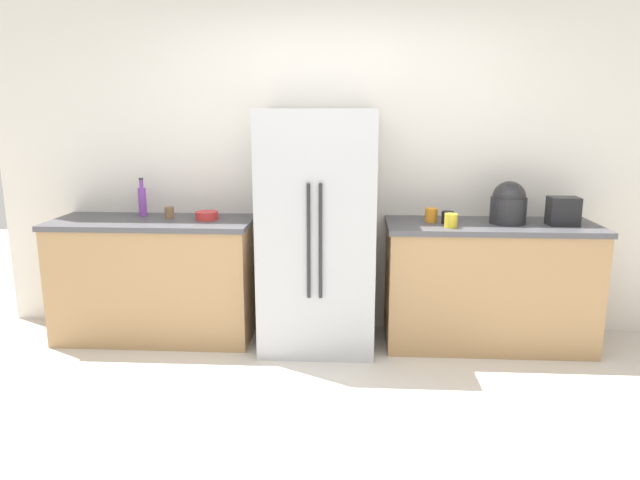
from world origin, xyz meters
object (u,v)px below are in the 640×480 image
at_px(bottle_a, 142,200).
at_px(cup_b, 451,221).
at_px(cup_a, 431,215).
at_px(cup_d, 447,217).
at_px(cup_c, 169,213).
at_px(refrigerator, 318,231).
at_px(rice_cooker, 509,204).
at_px(bowl_a, 207,215).
at_px(toaster, 563,211).

bearing_deg(bottle_a, cup_b, -7.88).
distance_m(cup_a, cup_d, 0.12).
bearing_deg(cup_b, cup_a, 118.31).
xyz_separation_m(cup_c, cup_d, (2.09, -0.09, 0.00)).
relative_size(refrigerator, cup_a, 17.15).
bearing_deg(rice_cooker, cup_c, 178.62).
relative_size(cup_c, bowl_a, 0.50).
distance_m(rice_cooker, bottle_a, 2.77).
xyz_separation_m(rice_cooker, bowl_a, (-2.23, 0.03, -0.11)).
height_order(cup_a, cup_d, cup_a).
height_order(cup_c, bowl_a, cup_c).
xyz_separation_m(cup_d, bowl_a, (-1.79, 0.06, -0.01)).
xyz_separation_m(cup_b, cup_d, (-0.00, 0.15, -0.00)).
distance_m(refrigerator, rice_cooker, 1.40).
distance_m(refrigerator, cup_d, 0.95).
bearing_deg(cup_d, cup_a, 152.66).
xyz_separation_m(cup_a, bowl_a, (-1.68, -0.00, -0.02)).
bearing_deg(rice_cooker, bottle_a, 177.04).
distance_m(rice_cooker, cup_a, 0.56).
bearing_deg(cup_c, rice_cooker, -1.38).
xyz_separation_m(refrigerator, cup_b, (0.94, -0.10, 0.10)).
xyz_separation_m(refrigerator, bottle_a, (-1.38, 0.22, 0.18)).
distance_m(toaster, cup_d, 0.82).
distance_m(rice_cooker, cup_c, 2.53).
bearing_deg(rice_cooker, bowl_a, 179.35).
bearing_deg(cup_a, toaster, -4.00).
bearing_deg(bottle_a, cup_c, -19.15).
bearing_deg(bowl_a, cup_d, -1.77).
xyz_separation_m(bottle_a, bowl_a, (0.53, -0.12, -0.09)).
bearing_deg(bottle_a, cup_a, -3.00).
xyz_separation_m(rice_cooker, cup_a, (-0.55, 0.03, -0.09)).
distance_m(toaster, bottle_a, 3.15).
xyz_separation_m(refrigerator, toaster, (1.76, 0.04, 0.16)).
bearing_deg(bottle_a, toaster, -3.29).
distance_m(refrigerator, toaster, 1.76).
bearing_deg(bowl_a, refrigerator, -7.04).
distance_m(bottle_a, bowl_a, 0.56).
bearing_deg(toaster, cup_a, 176.00).
distance_m(rice_cooker, cup_b, 0.48).
height_order(cup_a, cup_c, cup_a).
height_order(cup_a, cup_b, cup_a).
bearing_deg(cup_d, cup_b, -89.72).
bearing_deg(cup_b, bottle_a, 172.12).
bearing_deg(refrigerator, cup_a, 7.30).
height_order(refrigerator, rice_cooker, refrigerator).
relative_size(rice_cooker, cup_d, 3.45).
height_order(bottle_a, cup_a, bottle_a).
height_order(toaster, cup_b, toaster).
bearing_deg(cup_c, toaster, -1.95).
xyz_separation_m(refrigerator, bowl_a, (-0.85, 0.10, 0.09)).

